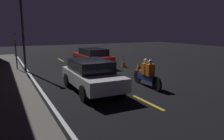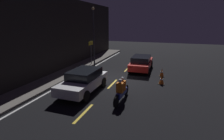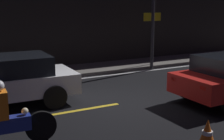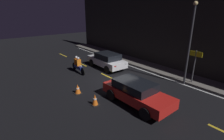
% 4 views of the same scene
% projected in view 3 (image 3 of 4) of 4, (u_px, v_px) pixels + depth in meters
% --- Properties ---
extents(ground_plane, '(56.00, 56.00, 0.00)m').
position_uv_depth(ground_plane, '(118.00, 104.00, 9.04)').
color(ground_plane, black).
extents(raised_curb, '(28.00, 1.97, 0.13)m').
position_uv_depth(raised_curb, '(64.00, 72.00, 13.05)').
color(raised_curb, '#605B56').
rests_on(raised_curb, ground).
extents(lane_dash_c, '(2.00, 0.14, 0.01)m').
position_uv_depth(lane_dash_c, '(86.00, 109.00, 8.58)').
color(lane_dash_c, gold).
rests_on(lane_dash_c, ground).
extents(lane_dash_d, '(2.00, 0.14, 0.01)m').
position_uv_depth(lane_dash_d, '(207.00, 89.00, 10.65)').
color(lane_dash_d, gold).
rests_on(lane_dash_d, ground).
extents(lane_solid_kerb, '(25.20, 0.14, 0.01)m').
position_uv_depth(lane_solid_kerb, '(75.00, 79.00, 12.00)').
color(lane_solid_kerb, silver).
rests_on(lane_solid_kerb, ground).
extents(sedan_white, '(4.15, 1.94, 1.43)m').
position_uv_depth(sedan_white, '(3.00, 80.00, 8.66)').
color(sedan_white, silver).
rests_on(sedan_white, ground).
extents(traffic_cone_near, '(0.50, 0.50, 0.64)m').
position_uv_depth(traffic_cone_near, '(207.00, 135.00, 6.11)').
color(traffic_cone_near, black).
rests_on(traffic_cone_near, ground).
extents(shop_sign, '(0.90, 0.08, 2.40)m').
position_uv_depth(shop_sign, '(152.00, 27.00, 13.97)').
color(shop_sign, '#4C4C51').
rests_on(shop_sign, raised_curb).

